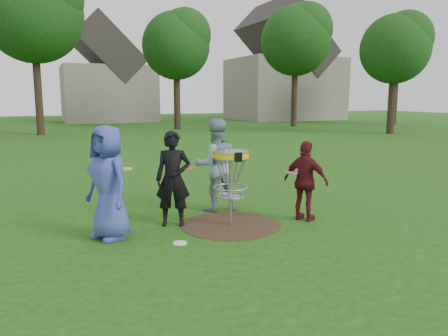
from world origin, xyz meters
name	(u,v)px	position (x,y,z in m)	size (l,w,h in m)	color
ground	(230,225)	(0.00, 0.00, 0.00)	(100.00, 100.00, 0.00)	#19470F
dirt_patch	(230,225)	(0.00, 0.00, 0.00)	(1.80, 1.80, 0.01)	#47331E
player_blue	(108,183)	(-2.10, 0.10, 0.93)	(0.91, 0.59, 1.85)	#39479D
player_black	(173,179)	(-0.94, 0.40, 0.85)	(0.62, 0.41, 1.70)	black
player_grey	(215,165)	(0.15, 1.11, 0.93)	(0.91, 0.71, 1.86)	#7B969F
player_maroon	(306,181)	(1.41, -0.24, 0.75)	(0.87, 0.36, 1.49)	#56131C
disc_on_grass	(180,243)	(-1.14, -0.61, 0.01)	(0.22, 0.22, 0.02)	white
disc_golf_basket	(231,169)	(0.00, 0.00, 1.02)	(0.66, 0.67, 1.38)	#9EA0A5
held_discs	(209,166)	(-0.31, 0.25, 1.06)	(3.18, 1.25, 0.25)	yellow
tree_row	(97,29)	(0.44, 20.67, 6.21)	(51.20, 17.42, 9.90)	#38281C
house_row	(131,75)	(4.78, 33.07, 4.14)	(44.50, 10.65, 11.62)	gray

